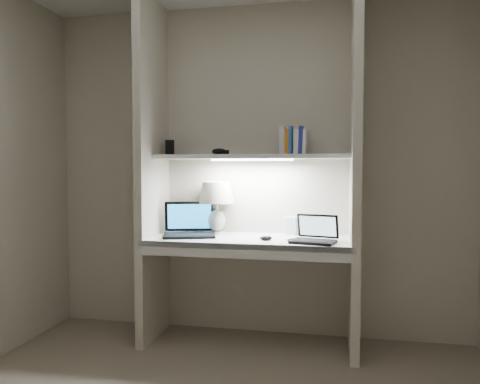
% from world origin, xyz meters
% --- Properties ---
extents(back_wall, '(3.20, 0.01, 2.50)m').
position_xyz_m(back_wall, '(0.00, 1.50, 1.25)').
color(back_wall, beige).
rests_on(back_wall, floor).
extents(alcove_panel_left, '(0.06, 0.55, 2.50)m').
position_xyz_m(alcove_panel_left, '(-0.73, 1.23, 1.25)').
color(alcove_panel_left, beige).
rests_on(alcove_panel_left, floor).
extents(alcove_panel_right, '(0.06, 0.55, 2.50)m').
position_xyz_m(alcove_panel_right, '(0.73, 1.23, 1.25)').
color(alcove_panel_right, beige).
rests_on(alcove_panel_right, floor).
extents(desk, '(1.40, 0.55, 0.04)m').
position_xyz_m(desk, '(0.00, 1.23, 0.75)').
color(desk, white).
rests_on(desk, alcove_panel_left).
extents(desk_apron, '(1.46, 0.03, 0.10)m').
position_xyz_m(desk_apron, '(0.00, 0.96, 0.72)').
color(desk_apron, silver).
rests_on(desk_apron, desk).
extents(shelf, '(1.40, 0.36, 0.03)m').
position_xyz_m(shelf, '(0.00, 1.32, 1.35)').
color(shelf, silver).
rests_on(shelf, back_wall).
extents(strip_light, '(0.60, 0.04, 0.02)m').
position_xyz_m(strip_light, '(0.00, 1.32, 1.33)').
color(strip_light, white).
rests_on(strip_light, shelf).
extents(table_lamp, '(0.27, 0.27, 0.39)m').
position_xyz_m(table_lamp, '(-0.28, 1.39, 1.04)').
color(table_lamp, white).
rests_on(table_lamp, desk).
extents(laptop_main, '(0.44, 0.41, 0.25)m').
position_xyz_m(laptop_main, '(-0.45, 1.25, 0.83)').
color(laptop_main, black).
rests_on(laptop_main, desk).
extents(laptop_netbook, '(0.33, 0.30, 0.18)m').
position_xyz_m(laptop_netbook, '(0.47, 1.12, 0.81)').
color(laptop_netbook, black).
rests_on(laptop_netbook, desk).
extents(speaker, '(0.12, 0.10, 0.14)m').
position_xyz_m(speaker, '(0.28, 1.45, 0.84)').
color(speaker, silver).
rests_on(speaker, desk).
extents(mouse, '(0.10, 0.08, 0.03)m').
position_xyz_m(mouse, '(0.13, 1.14, 0.79)').
color(mouse, black).
rests_on(mouse, desk).
extents(cable_coil, '(0.12, 0.12, 0.01)m').
position_xyz_m(cable_coil, '(0.34, 1.17, 0.78)').
color(cable_coil, black).
rests_on(cable_coil, desk).
extents(sticky_note, '(0.09, 0.09, 0.00)m').
position_xyz_m(sticky_note, '(-0.64, 1.16, 0.77)').
color(sticky_note, yellow).
rests_on(sticky_note, desk).
extents(book_row, '(0.19, 0.13, 0.20)m').
position_xyz_m(book_row, '(0.29, 1.37, 1.46)').
color(book_row, white).
rests_on(book_row, shelf).
extents(shelf_box, '(0.08, 0.07, 0.11)m').
position_xyz_m(shelf_box, '(-0.64, 1.35, 1.42)').
color(shelf_box, black).
rests_on(shelf_box, shelf).
extents(shelf_gadget, '(0.11, 0.08, 0.05)m').
position_xyz_m(shelf_gadget, '(-0.25, 1.33, 1.39)').
color(shelf_gadget, black).
rests_on(shelf_gadget, shelf).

